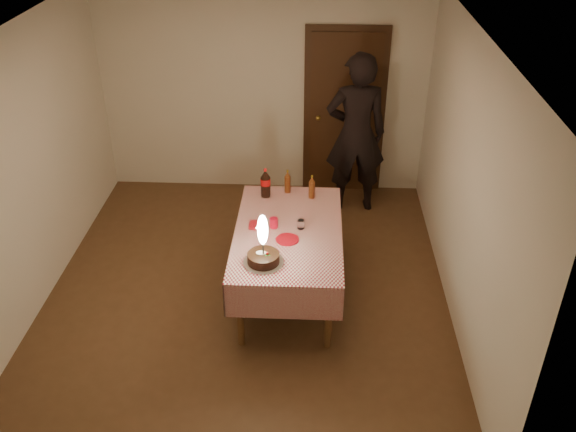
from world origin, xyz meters
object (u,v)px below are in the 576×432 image
at_px(dining_table, 288,239).
at_px(birthday_cake, 263,252).
at_px(red_plate, 287,239).
at_px(photographer, 356,134).
at_px(cola_bottle, 265,183).
at_px(red_cup, 274,223).
at_px(amber_bottle_right, 312,187).
at_px(clear_cup, 301,224).
at_px(amber_bottle_left, 288,182).

bearing_deg(dining_table, birthday_cake, -110.02).
relative_size(red_plate, photographer, 0.11).
height_order(red_plate, cola_bottle, cola_bottle).
bearing_deg(birthday_cake, red_cup, 84.86).
bearing_deg(amber_bottle_right, red_plate, -104.88).
height_order(birthday_cake, clear_cup, birthday_cake).
distance_m(birthday_cake, amber_bottle_right, 1.24).
xyz_separation_m(clear_cup, photographer, (0.59, 1.73, 0.18)).
distance_m(red_cup, photographer, 1.94).
height_order(birthday_cake, red_plate, birthday_cake).
bearing_deg(clear_cup, amber_bottle_right, 81.06).
relative_size(birthday_cake, cola_bottle, 1.53).
distance_m(amber_bottle_right, photographer, 1.24).
height_order(dining_table, photographer, photographer).
xyz_separation_m(dining_table, clear_cup, (0.12, 0.04, 0.15)).
xyz_separation_m(dining_table, birthday_cake, (-0.19, -0.53, 0.22)).
xyz_separation_m(red_cup, clear_cup, (0.26, -0.00, -0.01)).
distance_m(cola_bottle, photographer, 1.49).
height_order(red_plate, amber_bottle_left, amber_bottle_left).
height_order(red_cup, photographer, photographer).
relative_size(birthday_cake, photographer, 0.25).
xyz_separation_m(red_plate, clear_cup, (0.12, 0.20, 0.04)).
distance_m(red_plate, amber_bottle_right, 0.84).
bearing_deg(clear_cup, red_cup, 179.15).
height_order(clear_cup, amber_bottle_left, amber_bottle_left).
bearing_deg(red_plate, birthday_cake, -117.45).
relative_size(birthday_cake, amber_bottle_left, 1.90).
bearing_deg(red_cup, amber_bottle_right, 59.35).
distance_m(cola_bottle, amber_bottle_left, 0.25).
xyz_separation_m(birthday_cake, photographer, (0.90, 2.30, 0.11)).
relative_size(red_cup, amber_bottle_left, 0.39).
bearing_deg(cola_bottle, amber_bottle_left, 24.45).
height_order(dining_table, cola_bottle, cola_bottle).
relative_size(dining_table, clear_cup, 19.11).
bearing_deg(amber_bottle_left, amber_bottle_right, -22.58).
distance_m(dining_table, red_cup, 0.21).
bearing_deg(dining_table, cola_bottle, 112.33).
bearing_deg(amber_bottle_right, red_cup, -120.65).
bearing_deg(amber_bottle_left, cola_bottle, -155.55).
distance_m(amber_bottle_left, amber_bottle_right, 0.28).
distance_m(birthday_cake, red_plate, 0.43).
xyz_separation_m(dining_table, cola_bottle, (-0.27, 0.65, 0.25)).
distance_m(red_plate, red_cup, 0.25).
bearing_deg(photographer, red_plate, -110.18).
height_order(cola_bottle, photographer, photographer).
distance_m(dining_table, red_plate, 0.19).
relative_size(red_cup, photographer, 0.05).
height_order(clear_cup, amber_bottle_right, amber_bottle_right).
height_order(red_cup, clear_cup, red_cup).
distance_m(red_cup, clear_cup, 0.26).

